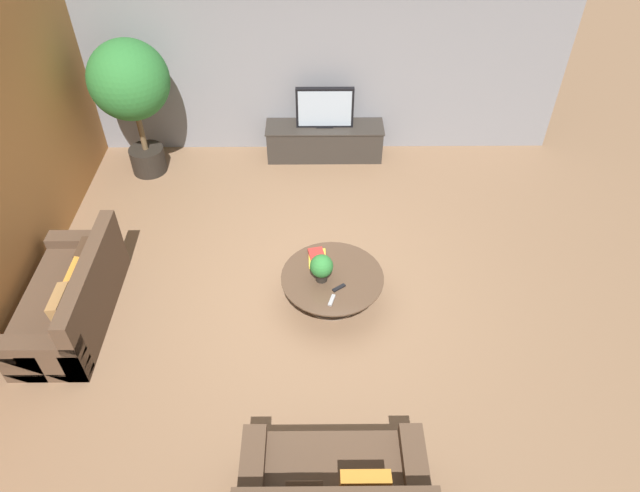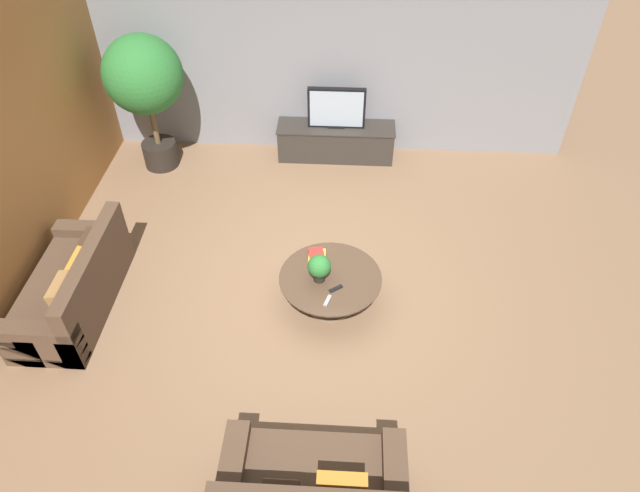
{
  "view_description": "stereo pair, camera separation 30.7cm",
  "coord_description": "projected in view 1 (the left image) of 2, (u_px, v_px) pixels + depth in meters",
  "views": [
    {
      "loc": [
        0.1,
        -4.53,
        4.96
      ],
      "look_at": [
        0.14,
        0.26,
        0.55
      ],
      "focal_mm": 32.0,
      "sensor_mm": 36.0,
      "label": 1
    },
    {
      "loc": [
        0.41,
        -4.52,
        4.96
      ],
      "look_at": [
        0.14,
        0.26,
        0.55
      ],
      "focal_mm": 32.0,
      "sensor_mm": 36.0,
      "label": 2
    }
  ],
  "objects": [
    {
      "name": "couch_by_wall",
      "position": [
        72.0,
        299.0,
        6.26
      ],
      "size": [
        0.84,
        1.76,
        0.84
      ],
      "rotation": [
        0.0,
        0.0,
        -1.57
      ],
      "color": "#4C3828",
      "rests_on": "ground"
    },
    {
      "name": "potted_palm_tall",
      "position": [
        130.0,
        86.0,
        7.65
      ],
      "size": [
        1.08,
        1.08,
        1.99
      ],
      "color": "black",
      "rests_on": "ground"
    },
    {
      "name": "television",
      "position": [
        325.0,
        108.0,
        8.3
      ],
      "size": [
        0.84,
        0.13,
        0.62
      ],
      "color": "black",
      "rests_on": "media_console"
    },
    {
      "name": "coffee_table",
      "position": [
        332.0,
        284.0,
        6.45
      ],
      "size": [
        1.16,
        1.16,
        0.39
      ],
      "color": "#756656",
      "rests_on": "ground"
    },
    {
      "name": "remote_silver",
      "position": [
        332.0,
        300.0,
        6.1
      ],
      "size": [
        0.09,
        0.16,
        0.02
      ],
      "primitive_type": "cube",
      "rotation": [
        0.0,
        0.0,
        -0.31
      ],
      "color": "gray",
      "rests_on": "coffee_table"
    },
    {
      "name": "couch_near_entry",
      "position": [
        334.0,
        491.0,
        4.71
      ],
      "size": [
        1.54,
        0.84,
        0.84
      ],
      "rotation": [
        0.0,
        0.0,
        3.14
      ],
      "color": "#4C3828",
      "rests_on": "ground"
    },
    {
      "name": "media_console",
      "position": [
        325.0,
        141.0,
        8.67
      ],
      "size": [
        1.77,
        0.5,
        0.52
      ],
      "color": "#2D2823",
      "rests_on": "ground"
    },
    {
      "name": "ground_plane",
      "position": [
        309.0,
        296.0,
        6.69
      ],
      "size": [
        24.0,
        24.0,
        0.0
      ],
      "primitive_type": "plane",
      "color": "brown"
    },
    {
      "name": "back_wall_stone",
      "position": [
        309.0,
        54.0,
        8.08
      ],
      "size": [
        7.4,
        0.12,
        3.0
      ],
      "primitive_type": "cube",
      "color": "slate",
      "rests_on": "ground"
    },
    {
      "name": "remote_black",
      "position": [
        339.0,
        288.0,
        6.24
      ],
      "size": [
        0.15,
        0.13,
        0.02
      ],
      "primitive_type": "cube",
      "rotation": [
        0.0,
        0.0,
        -0.95
      ],
      "color": "black",
      "rests_on": "coffee_table"
    },
    {
      "name": "potted_plant_tabletop",
      "position": [
        321.0,
        267.0,
        6.21
      ],
      "size": [
        0.26,
        0.26,
        0.34
      ],
      "color": "black",
      "rests_on": "coffee_table"
    },
    {
      "name": "book_stack",
      "position": [
        317.0,
        257.0,
        6.56
      ],
      "size": [
        0.22,
        0.31,
        0.06
      ],
      "color": "gold",
      "rests_on": "coffee_table"
    }
  ]
}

